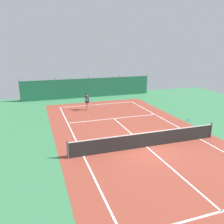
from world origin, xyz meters
TOP-DOWN VIEW (x-y plane):
  - ground_plane at (0.00, 0.00)m, footprint 36.00×36.00m
  - court_surface at (0.00, 0.00)m, footprint 11.02×26.60m
  - tennis_net at (0.00, 0.00)m, footprint 10.12×0.10m
  - back_fence at (-0.00, 16.48)m, footprint 16.30×0.98m
  - tennis_player at (-1.58, 10.00)m, footprint 0.56×0.83m
  - tennis_ball_near_player at (-3.05, 5.17)m, footprint 0.07×0.07m
  - tennis_ball_midcourt at (-1.94, 7.56)m, footprint 0.07×0.07m
  - parked_car at (1.87, 18.85)m, footprint 2.21×4.30m
  - water_bottle at (5.86, 3.68)m, footprint 0.08×0.08m

SIDE VIEW (x-z plane):
  - ground_plane at x=0.00m, z-range 0.00..0.00m
  - court_surface at x=0.00m, z-range 0.00..0.01m
  - tennis_ball_near_player at x=-3.05m, z-range 0.00..0.07m
  - tennis_ball_midcourt at x=-1.94m, z-range 0.00..0.07m
  - water_bottle at x=5.86m, z-range 0.00..0.24m
  - tennis_net at x=0.00m, z-range -0.04..1.06m
  - back_fence at x=0.00m, z-range -0.68..2.02m
  - parked_car at x=1.87m, z-range 0.00..1.68m
  - tennis_player at x=-1.58m, z-range 0.14..1.78m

